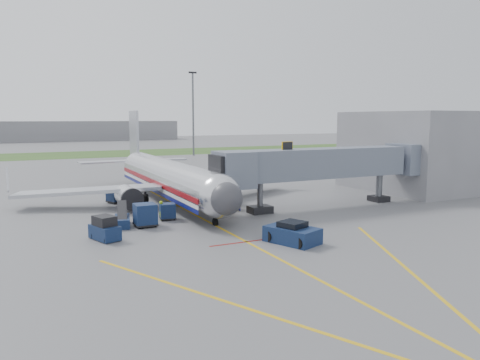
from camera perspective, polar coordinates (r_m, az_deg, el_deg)
name	(u,v)px	position (r m, az deg, el deg)	size (l,w,h in m)	color
ground	(225,230)	(38.73, -1.88, -6.16)	(400.00, 400.00, 0.00)	#565659
grass_strip	(81,155)	(125.66, -18.87, 2.95)	(300.00, 25.00, 0.01)	#2D4C1E
apron_markings	(269,254)	(32.34, 3.53, -8.93)	(21.52, 50.00, 0.01)	gold
airliner	(169,178)	(52.35, -8.70, 0.29)	(32.10, 35.67, 10.25)	silver
jet_bridge	(319,164)	(48.64, 9.62, 1.89)	(25.30, 4.00, 6.90)	slate
terminal	(407,151)	(63.55, 19.67, 3.34)	(10.00, 16.00, 10.00)	slate
light_mast_right	(193,112)	(116.58, -5.74, 8.29)	(2.00, 0.44, 20.40)	#595B60
distant_terminal	(27,131)	(204.52, -24.53, 5.42)	(120.00, 14.00, 8.00)	slate
pushback_tug	(292,234)	(35.07, 6.39, -6.53)	(3.59, 4.44, 1.61)	#0D203D
baggage_tug	(105,229)	(37.07, -16.17, -5.78)	(2.17, 2.94, 1.85)	#0D203D
baggage_cart_a	(167,211)	(43.11, -8.84, -3.80)	(1.57, 1.57, 1.49)	#0D203D
baggage_cart_b	(145,215)	(40.70, -11.48, -4.20)	(1.83, 1.83, 1.95)	#0D203D
baggage_cart_c	(116,194)	(52.75, -14.87, -1.72)	(2.19, 2.19, 1.80)	#0D203D
belt_loader	(122,221)	(41.45, -14.15, -4.82)	(1.86, 3.94, 1.86)	#0D203D
ground_power_cart	(229,203)	(47.34, -1.41, -2.83)	(1.83, 1.39, 1.31)	#DEA50D
ramp_worker	(162,211)	(42.96, -9.52, -3.69)	(0.64, 0.42, 1.76)	#9EC817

